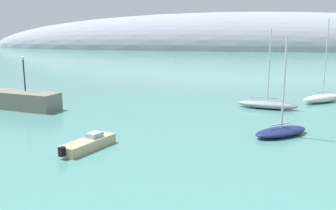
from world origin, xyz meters
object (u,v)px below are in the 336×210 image
Objects in this scene: sailboat_white_mid_mooring at (322,98)px; motorboat_sand_foreground at (88,144)px; harbor_lamp_post at (24,70)px; sailboat_grey_end_of_line at (267,104)px; sailboat_navy_outer_mooring at (281,130)px.

motorboat_sand_foreground is (-23.78, -23.86, -0.19)m from sailboat_white_mid_mooring.
harbor_lamp_post is at bearing -22.99° from sailboat_white_mid_mooring.
sailboat_navy_outer_mooring is at bearing -76.99° from sailboat_grey_end_of_line.
sailboat_grey_end_of_line is 1.75× the size of motorboat_sand_foreground.
sailboat_white_mid_mooring is at bearing 27.53° from sailboat_navy_outer_mooring.
sailboat_navy_outer_mooring is 17.28m from motorboat_sand_foreground.
harbor_lamp_post is at bearing -158.89° from sailboat_grey_end_of_line.
motorboat_sand_foreground is at bearing -117.77° from sailboat_grey_end_of_line.
harbor_lamp_post is (-13.76, 14.34, 4.32)m from motorboat_sand_foreground.
sailboat_white_mid_mooring reaches higher than sailboat_grey_end_of_line.
motorboat_sand_foreground is 20.34m from harbor_lamp_post.
sailboat_grey_end_of_line is 2.27× the size of harbor_lamp_post.
sailboat_navy_outer_mooring reaches higher than motorboat_sand_foreground.
sailboat_white_mid_mooring is 38.95m from harbor_lamp_post.
motorboat_sand_foreground is at bearing -46.16° from harbor_lamp_post.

